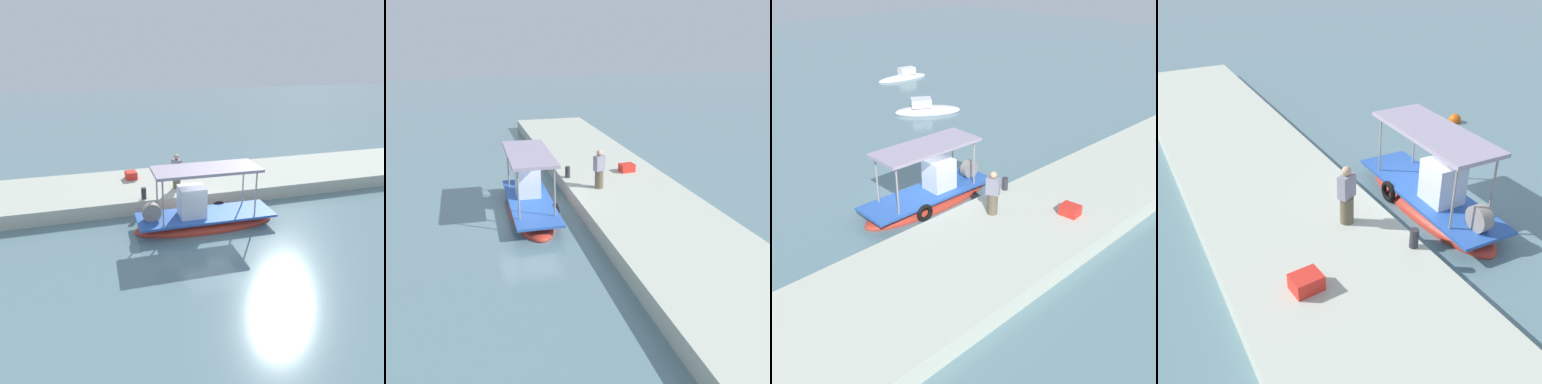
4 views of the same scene
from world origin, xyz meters
TOP-DOWN VIEW (x-y plane):
  - ground_plane at (0.00, 0.00)m, footprint 120.00×120.00m
  - dock_quay at (0.00, -4.58)m, footprint 36.00×5.08m
  - main_fishing_boat at (0.34, -0.13)m, footprint 6.27×2.00m
  - fisherman_near_bollard at (0.71, -3.34)m, footprint 0.52×0.56m
  - mooring_bollard at (2.56, -2.34)m, footprint 0.24×0.24m
  - cargo_crate at (2.74, -5.45)m, footprint 0.63×0.76m

SIDE VIEW (x-z plane):
  - ground_plane at x=0.00m, z-range 0.00..0.00m
  - dock_quay at x=0.00m, z-range 0.00..0.68m
  - main_fishing_boat at x=0.34m, z-range -1.07..1.94m
  - cargo_crate at x=2.74m, z-range 0.68..1.08m
  - mooring_bollard at x=2.56m, z-range 0.68..1.22m
  - fisherman_near_bollard at x=0.71m, z-range 0.60..2.35m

